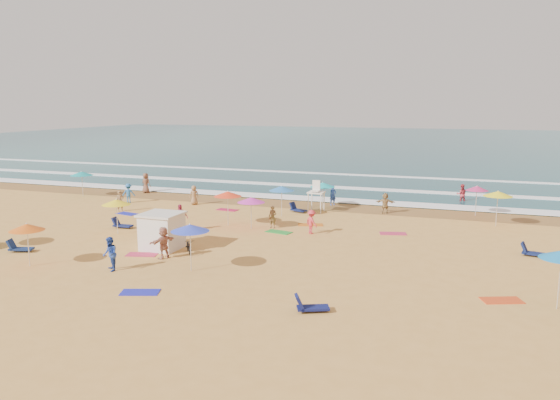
% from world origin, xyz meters
% --- Properties ---
extents(ground, '(220.00, 220.00, 0.00)m').
position_xyz_m(ground, '(0.00, 0.00, 0.00)').
color(ground, gold).
rests_on(ground, ground).
extents(ocean, '(220.00, 140.00, 0.18)m').
position_xyz_m(ocean, '(0.00, 84.00, 0.00)').
color(ocean, '#0C4756').
rests_on(ocean, ground).
extents(wet_sand, '(220.00, 220.00, 0.00)m').
position_xyz_m(wet_sand, '(0.00, 12.50, 0.01)').
color(wet_sand, olive).
rests_on(wet_sand, ground).
extents(surf_foam, '(200.00, 18.70, 0.05)m').
position_xyz_m(surf_foam, '(0.00, 21.32, 0.10)').
color(surf_foam, white).
rests_on(surf_foam, ground).
extents(cabana, '(2.00, 2.00, 2.00)m').
position_xyz_m(cabana, '(-1.82, -3.59, 1.00)').
color(cabana, white).
rests_on(cabana, ground).
extents(cabana_roof, '(2.20, 2.20, 0.12)m').
position_xyz_m(cabana_roof, '(-1.82, -3.59, 2.06)').
color(cabana_roof, silver).
rests_on(cabana_roof, cabana).
extents(bicycle, '(1.35, 1.59, 0.82)m').
position_xyz_m(bicycle, '(0.08, -3.89, 0.41)').
color(bicycle, black).
rests_on(bicycle, ground).
extents(lifeguard_stand, '(1.20, 1.20, 2.10)m').
position_xyz_m(lifeguard_stand, '(3.64, 9.85, 1.05)').
color(lifeguard_stand, white).
rests_on(lifeguard_stand, ground).
extents(beach_umbrellas, '(49.55, 23.08, 0.79)m').
position_xyz_m(beach_umbrellas, '(1.47, 0.71, 2.10)').
color(beach_umbrellas, '#2C76C7').
rests_on(beach_umbrellas, ground).
extents(loungers, '(45.57, 20.29, 0.34)m').
position_xyz_m(loungers, '(6.23, -2.07, 0.17)').
color(loungers, '#0F174D').
rests_on(loungers, ground).
extents(towels, '(44.56, 23.05, 0.03)m').
position_xyz_m(towels, '(-1.42, -2.18, 0.01)').
color(towels, red).
rests_on(towels, ground).
extents(beachgoers, '(53.23, 28.96, 2.14)m').
position_xyz_m(beachgoers, '(-0.05, 4.67, 0.84)').
color(beachgoers, '#946B44').
rests_on(beachgoers, ground).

